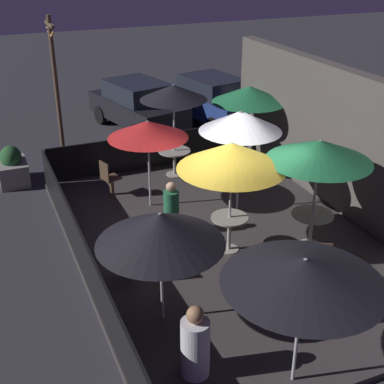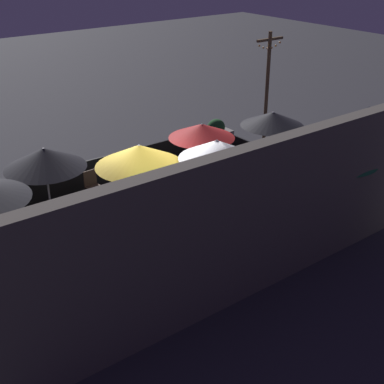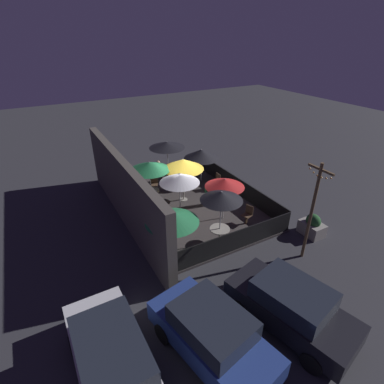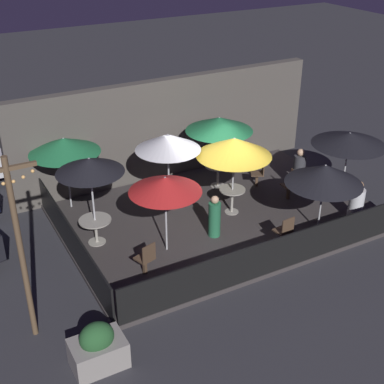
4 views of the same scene
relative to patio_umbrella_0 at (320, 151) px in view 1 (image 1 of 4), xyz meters
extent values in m
plane|color=#2D2D33|center=(-0.92, -1.59, -2.24)|extent=(60.00, 60.00, 0.00)
cube|color=#383333|center=(-0.92, -1.59, -2.18)|extent=(8.86, 6.09, 0.12)
cube|color=#4C4742|center=(-0.92, 1.68, -0.56)|extent=(10.46, 0.36, 3.36)
cube|color=black|center=(-0.92, -4.60, -1.65)|extent=(8.66, 0.05, 0.95)
cube|color=black|center=(-5.31, -1.59, -1.65)|extent=(0.05, 5.89, 0.95)
cylinder|color=#B2B2B7|center=(0.00, 0.00, -0.95)|extent=(0.05, 0.05, 2.34)
cone|color=#1E6B3D|center=(0.00, 0.00, 0.00)|extent=(2.08, 2.08, 0.43)
cylinder|color=#B2B2B7|center=(-4.55, -1.28, -0.88)|extent=(0.05, 0.05, 2.47)
cone|color=black|center=(-4.55, -1.28, 0.16)|extent=(1.74, 1.74, 0.39)
cylinder|color=#B2B2B7|center=(-0.51, -1.64, -0.95)|extent=(0.05, 0.05, 2.35)
cone|color=gold|center=(-0.51, -1.64, -0.04)|extent=(2.14, 2.14, 0.53)
cylinder|color=#B2B2B7|center=(-2.06, -0.65, -0.91)|extent=(0.05, 0.05, 2.41)
cone|color=silver|center=(-2.06, -0.65, 0.06)|extent=(1.86, 1.86, 0.46)
cylinder|color=#B2B2B7|center=(-3.05, -2.48, -1.06)|extent=(0.05, 0.05, 2.12)
cone|color=red|center=(-3.05, -2.48, -0.20)|extent=(1.85, 1.85, 0.40)
cylinder|color=#B2B2B7|center=(1.05, -3.65, -1.11)|extent=(0.05, 0.05, 2.01)
cone|color=black|center=(1.05, -3.65, -0.38)|extent=(2.08, 2.08, 0.54)
cylinder|color=#B2B2B7|center=(-4.57, 0.93, -1.01)|extent=(0.05, 0.05, 2.22)
cone|color=#1E6B3D|center=(-4.57, 0.93, -0.13)|extent=(2.05, 2.05, 0.45)
cylinder|color=#B2B2B7|center=(3.09, -2.37, -1.08)|extent=(0.05, 0.05, 2.08)
cone|color=black|center=(3.09, -2.37, -0.23)|extent=(2.23, 2.23, 0.37)
cylinder|color=#9E998E|center=(0.00, 0.00, -2.11)|extent=(0.47, 0.47, 0.02)
cylinder|color=#9E998E|center=(0.00, 0.00, -1.77)|extent=(0.08, 0.08, 0.71)
cylinder|color=#9E998E|center=(0.00, 0.00, -1.39)|extent=(0.85, 0.85, 0.04)
cylinder|color=#9E998E|center=(-4.55, -1.28, -2.11)|extent=(0.47, 0.47, 0.02)
cylinder|color=#9E998E|center=(-4.55, -1.28, -1.79)|extent=(0.08, 0.08, 0.67)
cylinder|color=#9E998E|center=(-4.55, -1.28, -1.44)|extent=(0.86, 0.86, 0.04)
cylinder|color=#9E998E|center=(-0.51, -1.64, -2.11)|extent=(0.42, 0.42, 0.02)
cylinder|color=#9E998E|center=(-0.51, -1.64, -1.76)|extent=(0.08, 0.08, 0.73)
cylinder|color=#9E998E|center=(-0.51, -1.64, -1.37)|extent=(0.76, 0.76, 0.04)
cube|color=#4C3828|center=(1.10, -0.59, -1.91)|extent=(0.11, 0.11, 0.42)
cube|color=#4C3828|center=(1.10, -0.59, -1.68)|extent=(0.54, 0.54, 0.04)
cube|color=#4C3828|center=(1.26, -0.68, -1.44)|extent=(0.22, 0.37, 0.44)
cube|color=#4C3828|center=(-3.98, -3.17, -1.90)|extent=(0.10, 0.10, 0.44)
cube|color=#4C3828|center=(-3.98, -3.17, -1.67)|extent=(0.50, 0.50, 0.04)
cube|color=#4C3828|center=(-3.93, -3.35, -1.43)|extent=(0.39, 0.14, 0.44)
cube|color=#4C3828|center=(-0.31, -3.80, -1.89)|extent=(0.09, 0.09, 0.46)
cube|color=#4C3828|center=(-0.31, -3.80, -1.64)|extent=(0.43, 0.43, 0.04)
cube|color=#4C3828|center=(-0.29, -3.98, -1.40)|extent=(0.40, 0.07, 0.44)
cube|color=#4C3828|center=(1.46, -1.78, -1.90)|extent=(0.09, 0.09, 0.44)
cube|color=#4C3828|center=(1.46, -1.78, -1.66)|extent=(0.43, 0.43, 0.04)
cube|color=#4C3828|center=(1.63, -1.79, -1.42)|extent=(0.06, 0.40, 0.44)
cylinder|color=#333338|center=(2.16, -1.35, -1.56)|extent=(0.53, 0.53, 1.13)
sphere|color=tan|center=(2.16, -1.35, -0.88)|extent=(0.23, 0.23, 0.23)
cylinder|color=#236642|center=(-1.60, -2.48, -1.62)|extent=(0.38, 0.38, 1.00)
sphere|color=tan|center=(-1.60, -2.48, -1.01)|extent=(0.21, 0.21, 0.21)
cylinder|color=silver|center=(2.42, -3.63, -1.65)|extent=(0.48, 0.48, 0.94)
sphere|color=#9E704C|center=(2.42, -3.63, -1.05)|extent=(0.26, 0.26, 0.26)
cube|color=gray|center=(-5.95, -5.35, -1.94)|extent=(1.07, 0.75, 0.61)
ellipsoid|color=#235128|center=(-5.95, -5.35, -1.51)|extent=(0.69, 0.56, 0.62)
cylinder|color=brown|center=(-6.85, -3.84, -0.16)|extent=(0.12, 0.12, 4.15)
cube|color=brown|center=(-6.85, -3.84, 1.66)|extent=(1.10, 0.08, 0.08)
sphere|color=#F4B260|center=(-7.31, -3.84, 1.51)|extent=(0.07, 0.07, 0.07)
sphere|color=#F4B260|center=(-7.13, -3.84, 1.43)|extent=(0.07, 0.07, 0.07)
sphere|color=#F4B260|center=(-6.95, -3.84, 1.39)|extent=(0.07, 0.07, 0.07)
sphere|color=#F4B260|center=(-6.76, -3.84, 1.39)|extent=(0.07, 0.07, 0.07)
sphere|color=#F4B260|center=(-6.58, -3.84, 1.43)|extent=(0.07, 0.07, 0.07)
sphere|color=#F4B260|center=(-6.40, -3.84, 1.51)|extent=(0.07, 0.07, 0.07)
cube|color=black|center=(-8.99, -0.90, -1.57)|extent=(4.21, 2.58, 0.70)
cube|color=#1E232D|center=(-8.99, -0.90, -0.92)|extent=(2.46, 2.03, 0.60)
cylinder|color=black|center=(-8.00, 0.17, -1.92)|extent=(0.66, 0.33, 0.64)
cylinder|color=black|center=(-7.62, -1.39, -1.92)|extent=(0.66, 0.33, 0.64)
cylinder|color=black|center=(-10.36, -0.40, -1.92)|extent=(0.66, 0.33, 0.64)
cylinder|color=black|center=(-9.98, -1.97, -1.92)|extent=(0.66, 0.33, 0.64)
cube|color=navy|center=(-8.63, 1.70, -1.57)|extent=(4.14, 2.46, 0.70)
cube|color=#1E232D|center=(-8.63, 1.70, -0.92)|extent=(2.41, 1.97, 0.60)
cylinder|color=black|center=(-7.62, 2.74, -1.92)|extent=(0.66, 0.31, 0.64)
cylinder|color=black|center=(-7.29, 1.16, -1.92)|extent=(0.66, 0.31, 0.64)
cylinder|color=black|center=(-9.97, 2.25, -1.92)|extent=(0.66, 0.31, 0.64)
cylinder|color=black|center=(-9.64, 0.66, -1.92)|extent=(0.66, 0.31, 0.64)
cube|color=silver|center=(-8.12, 4.30, -1.57)|extent=(4.56, 1.75, 0.70)
cube|color=#1E232D|center=(-8.12, 4.30, -0.92)|extent=(2.51, 1.59, 0.60)
cylinder|color=black|center=(-6.73, 5.12, -1.92)|extent=(0.64, 0.19, 0.64)
cylinder|color=black|center=(-6.71, 3.51, -1.92)|extent=(0.64, 0.19, 0.64)
cylinder|color=black|center=(-9.54, 5.09, -1.92)|extent=(0.64, 0.19, 0.64)
cylinder|color=black|center=(-9.52, 3.48, -1.92)|extent=(0.64, 0.19, 0.64)
camera|label=1|loc=(7.93, -6.00, 3.73)|focal=50.00mm
camera|label=2|loc=(5.59, 8.48, 4.73)|focal=50.00mm
camera|label=3|loc=(-13.10, 4.78, 5.95)|focal=28.00mm
camera|label=4|loc=(-8.05, -13.08, 5.82)|focal=50.00mm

